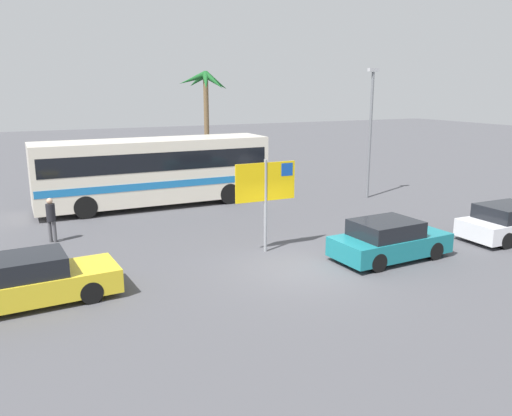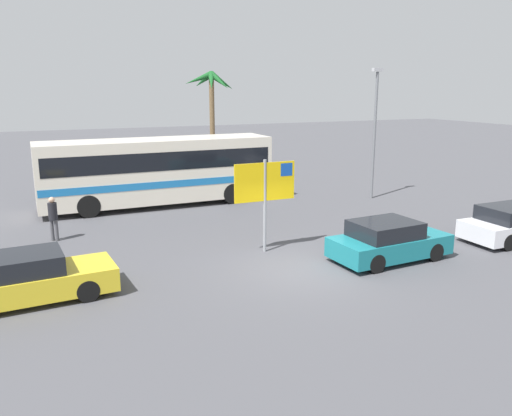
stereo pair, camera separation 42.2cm
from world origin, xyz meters
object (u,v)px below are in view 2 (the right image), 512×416
(pedestrian_crossing_lot, at_px, (53,215))
(car_yellow, at_px, (25,279))
(ferry_sign, at_px, (266,185))
(car_teal, at_px, (388,241))
(bus_front_coach, at_px, (157,168))

(pedestrian_crossing_lot, bearing_deg, car_yellow, -154.99)
(ferry_sign, xyz_separation_m, car_teal, (3.28, -2.44, -1.69))
(car_teal, xyz_separation_m, pedestrian_crossing_lot, (-9.86, 6.80, 0.34))
(ferry_sign, height_order, pedestrian_crossing_lot, ferry_sign)
(bus_front_coach, xyz_separation_m, car_yellow, (-5.97, -9.88, -1.15))
(car_yellow, xyz_separation_m, pedestrian_crossing_lot, (1.02, 5.63, 0.34))
(car_yellow, bearing_deg, bus_front_coach, 55.33)
(bus_front_coach, xyz_separation_m, pedestrian_crossing_lot, (-4.94, -4.25, -0.81))
(bus_front_coach, height_order, car_teal, bus_front_coach)
(ferry_sign, relative_size, car_yellow, 0.71)
(bus_front_coach, height_order, car_yellow, bus_front_coach)
(bus_front_coach, distance_m, ferry_sign, 8.77)
(bus_front_coach, height_order, ferry_sign, ferry_sign)
(car_yellow, height_order, car_teal, same)
(bus_front_coach, relative_size, car_yellow, 2.40)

